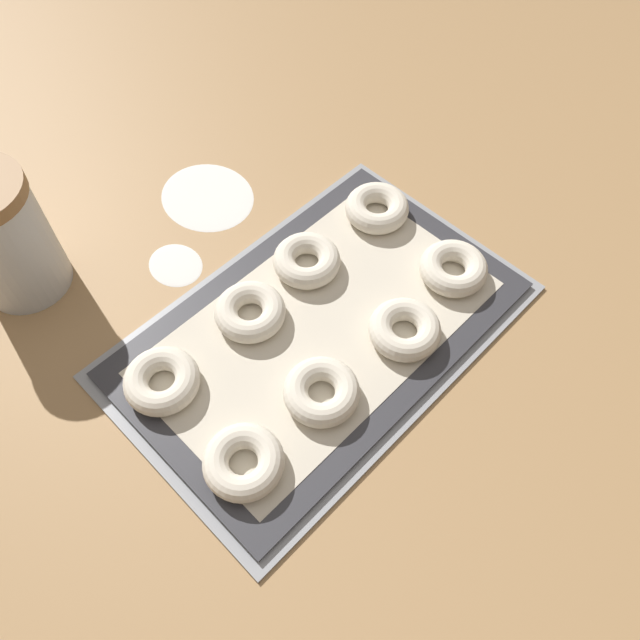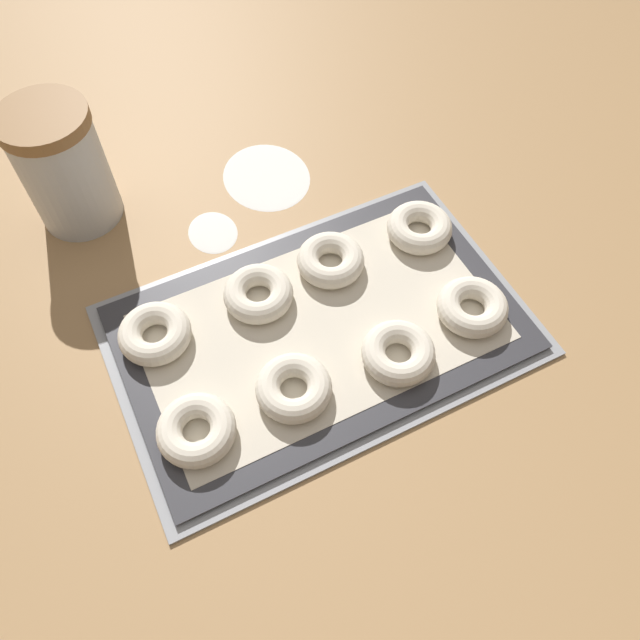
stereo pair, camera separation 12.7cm
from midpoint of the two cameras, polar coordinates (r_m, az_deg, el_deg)
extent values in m
plane|color=#A87F51|center=(0.73, 2.89, -1.15)|extent=(2.80, 2.80, 0.00)
cube|color=#93969B|center=(0.72, 4.97, -1.58)|extent=(0.47, 0.31, 0.01)
cube|color=#333338|center=(0.72, 5.00, -1.37)|extent=(0.45, 0.28, 0.00)
cube|color=beige|center=(0.72, 5.00, -1.35)|extent=(0.40, 0.23, 0.00)
torus|color=silver|center=(0.64, -5.78, -10.84)|extent=(0.08, 0.08, 0.03)
torus|color=silver|center=(0.66, 3.03, -7.03)|extent=(0.08, 0.08, 0.03)
torus|color=silver|center=(0.70, 12.35, -3.70)|extent=(0.08, 0.08, 0.03)
torus|color=silver|center=(0.75, 18.51, 0.47)|extent=(0.08, 0.08, 0.03)
torus|color=silver|center=(0.70, -10.05, -1.95)|extent=(0.08, 0.08, 0.03)
torus|color=silver|center=(0.72, -0.76, 1.75)|extent=(0.08, 0.08, 0.03)
torus|color=silver|center=(0.76, 5.75, 4.85)|extent=(0.08, 0.08, 0.03)
torus|color=silver|center=(0.81, 13.58, 7.65)|extent=(0.08, 0.08, 0.03)
cylinder|color=silver|center=(0.82, -18.24, 12.20)|extent=(0.10, 0.10, 0.14)
cylinder|color=olive|center=(0.77, -19.87, 16.37)|extent=(0.11, 0.11, 0.02)
ellipsoid|color=white|center=(0.88, -0.79, 12.54)|extent=(0.12, 0.13, 0.00)
ellipsoid|color=white|center=(0.82, -5.47, 7.47)|extent=(0.06, 0.07, 0.00)
camera|label=1|loc=(0.06, -84.81, 7.97)|focal=35.00mm
camera|label=2|loc=(0.06, 95.19, -7.97)|focal=35.00mm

